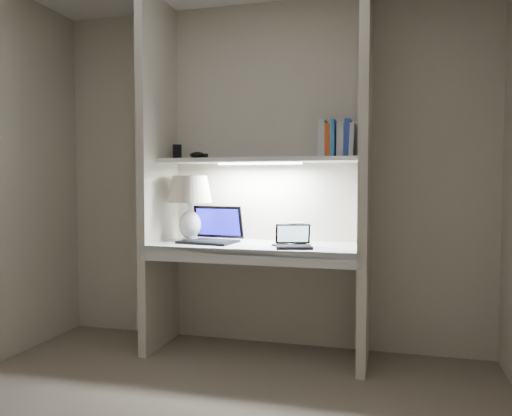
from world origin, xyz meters
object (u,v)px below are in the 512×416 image
(speaker, at_px, (296,233))
(book_row, at_px, (336,140))
(laptop_netbook, at_px, (294,242))
(table_lamp, at_px, (190,197))
(laptop_main, at_px, (212,234))

(speaker, xyz_separation_m, book_row, (0.27, 0.03, 0.64))
(laptop_netbook, distance_m, speaker, 0.26)
(laptop_netbook, height_order, book_row, book_row)
(table_lamp, distance_m, speaker, 0.81)
(speaker, height_order, book_row, book_row)
(laptop_main, xyz_separation_m, laptop_netbook, (0.62, -0.15, -0.02))
(table_lamp, relative_size, speaker, 3.24)
(table_lamp, xyz_separation_m, book_row, (1.04, 0.11, 0.40))
(laptop_main, bearing_deg, table_lamp, -179.93)
(table_lamp, relative_size, laptop_main, 1.13)
(table_lamp, height_order, laptop_main, table_lamp)
(table_lamp, xyz_separation_m, laptop_main, (0.18, -0.02, -0.26))
(laptop_main, xyz_separation_m, speaker, (0.59, 0.11, 0.02))
(speaker, distance_m, book_row, 0.70)
(laptop_netbook, relative_size, speaker, 1.88)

